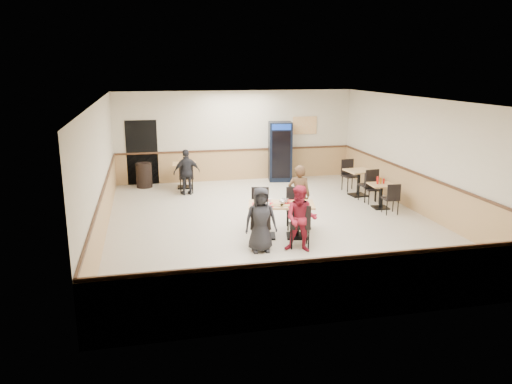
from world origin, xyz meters
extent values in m
plane|color=beige|center=(0.00, 0.00, 0.00)|extent=(10.00, 10.00, 0.00)
plane|color=silver|center=(0.00, 0.00, 3.00)|extent=(10.00, 10.00, 0.00)
plane|color=beige|center=(0.00, 5.00, 1.50)|extent=(8.00, 0.00, 8.00)
plane|color=beige|center=(0.00, -5.00, 1.50)|extent=(8.00, 0.00, 8.00)
plane|color=beige|center=(-4.00, 0.00, 1.50)|extent=(0.00, 10.00, 10.00)
plane|color=beige|center=(4.00, 0.00, 1.50)|extent=(0.00, 10.00, 10.00)
cube|color=tan|center=(0.00, 4.99, 0.50)|extent=(7.98, 0.03, 1.00)
cube|color=tan|center=(3.98, 0.00, 0.50)|extent=(0.03, 9.98, 1.00)
cube|color=#472B19|center=(0.00, 4.97, 1.03)|extent=(7.98, 0.04, 0.06)
cube|color=black|center=(-3.10, 4.98, 1.05)|extent=(1.00, 0.02, 2.10)
cube|color=orange|center=(2.40, 4.96, 1.80)|extent=(0.85, 0.02, 0.60)
cube|color=black|center=(-0.43, -0.97, 0.02)|extent=(0.56, 0.56, 0.04)
cylinder|color=black|center=(-0.43, -0.97, 0.40)|extent=(0.09, 0.09, 0.71)
cube|color=tan|center=(-0.43, -0.97, 0.76)|extent=(0.87, 0.87, 0.04)
cube|color=black|center=(0.28, -1.13, 0.02)|extent=(0.56, 0.56, 0.04)
cylinder|color=black|center=(0.28, -1.13, 0.40)|extent=(0.09, 0.09, 0.71)
cube|color=tan|center=(0.28, -1.13, 0.76)|extent=(0.87, 0.87, 0.04)
imported|color=black|center=(-0.73, -1.81, 0.69)|extent=(0.69, 0.47, 1.37)
imported|color=maroon|center=(0.09, -1.99, 0.70)|extent=(0.85, 0.77, 1.41)
imported|color=#4F3622|center=(0.58, -0.29, 0.74)|extent=(0.62, 0.50, 1.49)
imported|color=black|center=(-1.81, 3.31, 0.69)|extent=(0.85, 0.45, 1.38)
cube|color=red|center=(0.25, -1.28, 0.79)|extent=(0.53, 0.44, 0.02)
cube|color=red|center=(0.26, -0.99, 0.79)|extent=(0.53, 0.44, 0.02)
cube|color=red|center=(-0.51, -1.08, 0.79)|extent=(0.53, 0.44, 0.02)
cylinder|color=silver|center=(-0.56, -1.07, 0.79)|extent=(0.24, 0.24, 0.01)
cube|color=#C27E4B|center=(-0.56, -1.07, 0.80)|extent=(0.29, 0.21, 0.02)
cylinder|color=silver|center=(-0.02, -1.28, 0.79)|extent=(0.24, 0.24, 0.01)
cube|color=#C27E4B|center=(-0.02, -1.28, 0.80)|extent=(0.29, 0.21, 0.02)
cylinder|color=silver|center=(-0.22, -1.21, 0.79)|extent=(0.24, 0.24, 0.01)
cube|color=#C27E4B|center=(-0.22, -1.21, 0.80)|extent=(0.32, 0.28, 0.02)
cylinder|color=silver|center=(0.27, -0.96, 0.79)|extent=(0.24, 0.24, 0.01)
cube|color=#C27E4B|center=(0.27, -0.96, 0.80)|extent=(0.32, 0.27, 0.02)
cylinder|color=silver|center=(0.36, -1.25, 0.79)|extent=(0.24, 0.24, 0.01)
cube|color=#C27E4B|center=(0.36, -1.25, 0.80)|extent=(0.32, 0.31, 0.02)
cylinder|color=white|center=(-0.61, -0.82, 0.84)|extent=(0.08, 0.08, 0.10)
cylinder|color=white|center=(-0.44, -1.27, 0.84)|extent=(0.08, 0.08, 0.10)
cylinder|color=white|center=(-0.64, -1.19, 0.84)|extent=(0.08, 0.08, 0.10)
cylinder|color=white|center=(-0.32, -0.94, 0.84)|extent=(0.08, 0.08, 0.10)
cylinder|color=silver|center=(0.05, -1.08, 0.84)|extent=(0.07, 0.07, 0.12)
cylinder|color=silver|center=(-0.01, -1.01, 0.84)|extent=(0.07, 0.07, 0.12)
ellipsoid|color=white|center=(-0.06, -1.07, 0.84)|extent=(0.16, 0.16, 0.11)
cube|color=black|center=(3.21, 0.65, 0.02)|extent=(0.43, 0.43, 0.04)
cylinder|color=black|center=(3.21, 0.65, 0.34)|extent=(0.08, 0.08, 0.61)
cube|color=tan|center=(3.21, 0.65, 0.66)|extent=(0.67, 0.67, 0.04)
cube|color=black|center=(3.17, 2.05, 0.02)|extent=(0.52, 0.52, 0.04)
cylinder|color=black|center=(3.17, 2.05, 0.40)|extent=(0.09, 0.09, 0.71)
cube|color=tan|center=(3.17, 2.05, 0.76)|extent=(0.81, 0.81, 0.04)
cylinder|color=red|center=(3.11, 0.70, 0.78)|extent=(0.06, 0.06, 0.20)
cylinder|color=#AE6417|center=(3.20, 0.70, 0.76)|extent=(0.06, 0.06, 0.17)
cylinder|color=red|center=(3.29, 0.70, 0.75)|extent=(0.05, 0.05, 0.14)
cube|color=black|center=(-1.81, 4.20, 0.02)|extent=(0.50, 0.50, 0.04)
cylinder|color=black|center=(-1.81, 4.20, 0.40)|extent=(0.09, 0.09, 0.71)
cube|color=tan|center=(-1.81, 4.20, 0.77)|extent=(0.79, 0.79, 0.04)
cube|color=black|center=(1.43, 4.60, 0.99)|extent=(0.86, 0.84, 1.98)
cube|color=black|center=(1.37, 4.23, 0.94)|extent=(0.60, 0.12, 1.56)
cube|color=#0E2D9B|center=(1.37, 4.22, 1.85)|extent=(0.62, 0.12, 0.19)
cylinder|color=black|center=(-3.07, 4.55, 0.39)|extent=(0.50, 0.50, 0.79)
camera|label=1|loc=(-2.96, -11.41, 3.76)|focal=35.00mm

